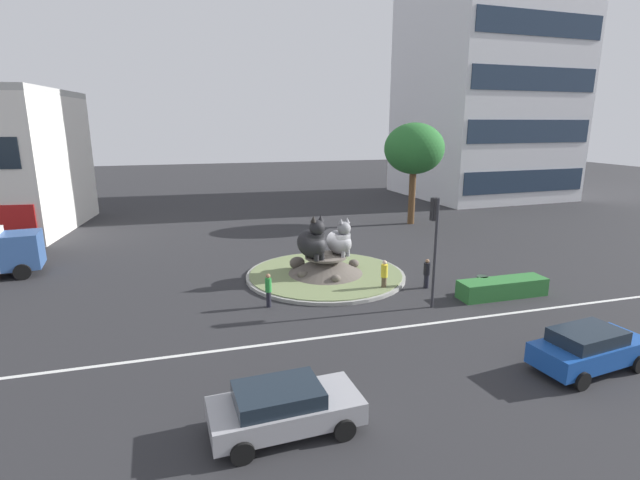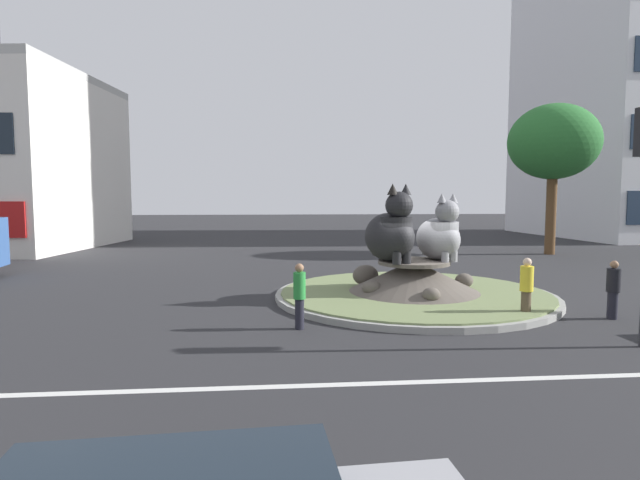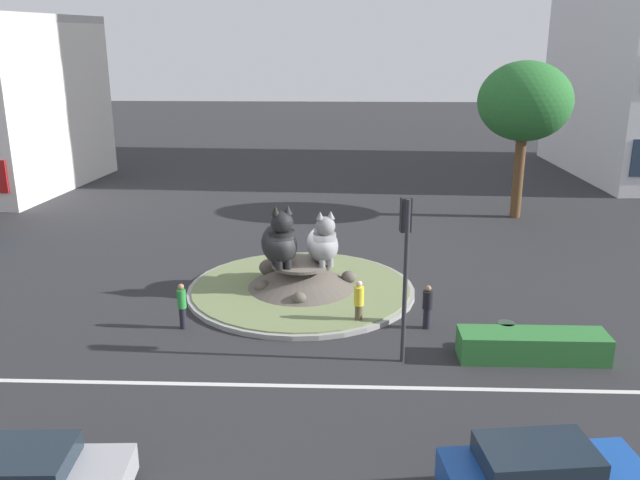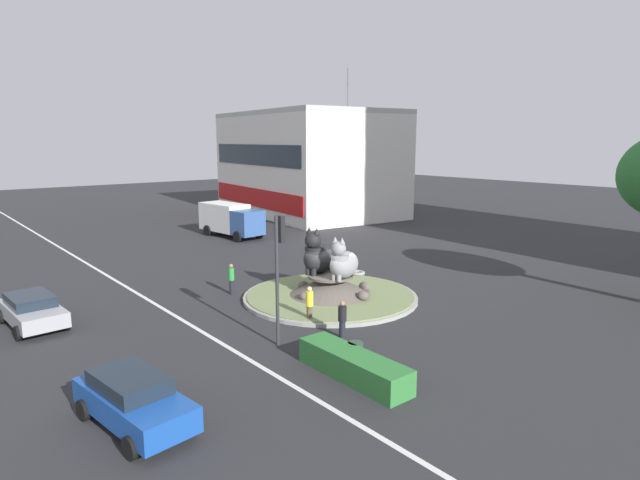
{
  "view_description": "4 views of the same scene",
  "coord_description": "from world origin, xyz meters",
  "px_view_note": "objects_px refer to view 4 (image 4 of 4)",
  "views": [
    {
      "loc": [
        -7.34,
        -24.38,
        8.54
      ],
      "look_at": [
        -0.17,
        0.58,
        2.03
      ],
      "focal_mm": 26.33,
      "sensor_mm": 36.0,
      "label": 1
    },
    {
      "loc": [
        -4.49,
        -16.1,
        3.3
      ],
      "look_at": [
        -2.85,
        2.48,
        1.72
      ],
      "focal_mm": 28.58,
      "sensor_mm": 36.0,
      "label": 2
    },
    {
      "loc": [
        1.67,
        -24.7,
        9.8
      ],
      "look_at": [
        0.74,
        0.46,
        2.04
      ],
      "focal_mm": 37.29,
      "sensor_mm": 36.0,
      "label": 3
    },
    {
      "loc": [
        20.25,
        -17.26,
        8.12
      ],
      "look_at": [
        -1.83,
        0.81,
        2.72
      ],
      "focal_mm": 29.84,
      "sensor_mm": 36.0,
      "label": 4
    }
  ],
  "objects_px": {
    "pedestrian_green_shirt": "(231,278)",
    "pedestrian_yellow_shirt": "(309,304)",
    "cat_statue_black": "(318,256)",
    "shophouse_block": "(307,163)",
    "delivery_box_truck": "(231,219)",
    "sedan_on_far_lane": "(32,310)",
    "litter_bin": "(355,354)",
    "traffic_light_mast": "(279,256)",
    "pedestrian_black_shirt": "(342,319)",
    "hatchback_near_shophouse": "(133,399)",
    "cat_statue_grey": "(343,263)"
  },
  "relations": [
    {
      "from": "pedestrian_green_shirt",
      "to": "pedestrian_yellow_shirt",
      "type": "distance_m",
      "value": 6.15
    },
    {
      "from": "cat_statue_black",
      "to": "shophouse_block",
      "type": "height_order",
      "value": "shophouse_block"
    },
    {
      "from": "shophouse_block",
      "to": "pedestrian_yellow_shirt",
      "type": "height_order",
      "value": "shophouse_block"
    },
    {
      "from": "delivery_box_truck",
      "to": "pedestrian_green_shirt",
      "type": "bearing_deg",
      "value": -35.61
    },
    {
      "from": "sedan_on_far_lane",
      "to": "litter_bin",
      "type": "relative_size",
      "value": 4.86
    },
    {
      "from": "shophouse_block",
      "to": "pedestrian_green_shirt",
      "type": "distance_m",
      "value": 32.62
    },
    {
      "from": "shophouse_block",
      "to": "pedestrian_green_shirt",
      "type": "bearing_deg",
      "value": -38.44
    },
    {
      "from": "traffic_light_mast",
      "to": "pedestrian_black_shirt",
      "type": "bearing_deg",
      "value": -35.47
    },
    {
      "from": "pedestrian_yellow_shirt",
      "to": "hatchback_near_shophouse",
      "type": "height_order",
      "value": "pedestrian_yellow_shirt"
    },
    {
      "from": "cat_statue_black",
      "to": "sedan_on_far_lane",
      "type": "distance_m",
      "value": 13.51
    },
    {
      "from": "pedestrian_yellow_shirt",
      "to": "hatchback_near_shophouse",
      "type": "distance_m",
      "value": 10.08
    },
    {
      "from": "pedestrian_yellow_shirt",
      "to": "litter_bin",
      "type": "relative_size",
      "value": 1.86
    },
    {
      "from": "traffic_light_mast",
      "to": "hatchback_near_shophouse",
      "type": "bearing_deg",
      "value": -171.76
    },
    {
      "from": "pedestrian_yellow_shirt",
      "to": "pedestrian_black_shirt",
      "type": "height_order",
      "value": "pedestrian_yellow_shirt"
    },
    {
      "from": "cat_statue_black",
      "to": "delivery_box_truck",
      "type": "bearing_deg",
      "value": -123.52
    },
    {
      "from": "cat_statue_black",
      "to": "cat_statue_grey",
      "type": "bearing_deg",
      "value": 81.22
    },
    {
      "from": "litter_bin",
      "to": "pedestrian_yellow_shirt",
      "type": "bearing_deg",
      "value": 161.27
    },
    {
      "from": "traffic_light_mast",
      "to": "pedestrian_green_shirt",
      "type": "distance_m",
      "value": 8.2
    },
    {
      "from": "sedan_on_far_lane",
      "to": "litter_bin",
      "type": "bearing_deg",
      "value": 30.87
    },
    {
      "from": "traffic_light_mast",
      "to": "sedan_on_far_lane",
      "type": "height_order",
      "value": "traffic_light_mast"
    },
    {
      "from": "cat_statue_black",
      "to": "traffic_light_mast",
      "type": "distance_m",
      "value": 7.16
    },
    {
      "from": "pedestrian_black_shirt",
      "to": "hatchback_near_shophouse",
      "type": "bearing_deg",
      "value": -88.88
    },
    {
      "from": "litter_bin",
      "to": "hatchback_near_shophouse",
      "type": "bearing_deg",
      "value": -97.44
    },
    {
      "from": "hatchback_near_shophouse",
      "to": "litter_bin",
      "type": "relative_size",
      "value": 4.98
    },
    {
      "from": "pedestrian_yellow_shirt",
      "to": "sedan_on_far_lane",
      "type": "relative_size",
      "value": 0.38
    },
    {
      "from": "shophouse_block",
      "to": "pedestrian_yellow_shirt",
      "type": "bearing_deg",
      "value": -31.09
    },
    {
      "from": "cat_statue_black",
      "to": "delivery_box_truck",
      "type": "relative_size",
      "value": 0.4
    },
    {
      "from": "shophouse_block",
      "to": "hatchback_near_shophouse",
      "type": "relative_size",
      "value": 4.95
    },
    {
      "from": "pedestrian_green_shirt",
      "to": "hatchback_near_shophouse",
      "type": "distance_m",
      "value": 13.29
    },
    {
      "from": "shophouse_block",
      "to": "pedestrian_black_shirt",
      "type": "height_order",
      "value": "shophouse_block"
    },
    {
      "from": "pedestrian_green_shirt",
      "to": "pedestrian_yellow_shirt",
      "type": "relative_size",
      "value": 0.99
    },
    {
      "from": "sedan_on_far_lane",
      "to": "traffic_light_mast",
      "type": "bearing_deg",
      "value": 36.78
    },
    {
      "from": "pedestrian_yellow_shirt",
      "to": "litter_bin",
      "type": "distance_m",
      "value": 5.03
    },
    {
      "from": "pedestrian_yellow_shirt",
      "to": "pedestrian_green_shirt",
      "type": "bearing_deg",
      "value": 2.78
    },
    {
      "from": "pedestrian_green_shirt",
      "to": "sedan_on_far_lane",
      "type": "height_order",
      "value": "pedestrian_green_shirt"
    },
    {
      "from": "pedestrian_black_shirt",
      "to": "sedan_on_far_lane",
      "type": "height_order",
      "value": "pedestrian_black_shirt"
    },
    {
      "from": "cat_statue_black",
      "to": "litter_bin",
      "type": "height_order",
      "value": "cat_statue_black"
    },
    {
      "from": "cat_statue_black",
      "to": "pedestrian_yellow_shirt",
      "type": "distance_m",
      "value": 4.42
    },
    {
      "from": "pedestrian_green_shirt",
      "to": "litter_bin",
      "type": "xyz_separation_m",
      "value": [
        10.88,
        -1.15,
        -0.44
      ]
    },
    {
      "from": "shophouse_block",
      "to": "pedestrian_yellow_shirt",
      "type": "xyz_separation_m",
      "value": [
        28.9,
        -22.44,
        -4.66
      ]
    },
    {
      "from": "traffic_light_mast",
      "to": "cat_statue_black",
      "type": "bearing_deg",
      "value": 26.8
    },
    {
      "from": "cat_statue_grey",
      "to": "hatchback_near_shophouse",
      "type": "xyz_separation_m",
      "value": [
        5.09,
        -12.58,
        -1.22
      ]
    },
    {
      "from": "hatchback_near_shophouse",
      "to": "litter_bin",
      "type": "distance_m",
      "value": 7.82
    },
    {
      "from": "pedestrian_yellow_shirt",
      "to": "pedestrian_black_shirt",
      "type": "relative_size",
      "value": 1.05
    },
    {
      "from": "cat_statue_black",
      "to": "sedan_on_far_lane",
      "type": "bearing_deg",
      "value": -36.18
    },
    {
      "from": "shophouse_block",
      "to": "delivery_box_truck",
      "type": "bearing_deg",
      "value": -54.93
    },
    {
      "from": "traffic_light_mast",
      "to": "sedan_on_far_lane",
      "type": "relative_size",
      "value": 1.2
    },
    {
      "from": "pedestrian_black_shirt",
      "to": "pedestrian_yellow_shirt",
      "type": "bearing_deg",
      "value": 169.39
    },
    {
      "from": "shophouse_block",
      "to": "litter_bin",
      "type": "distance_m",
      "value": 41.67
    },
    {
      "from": "shophouse_block",
      "to": "sedan_on_far_lane",
      "type": "bearing_deg",
      "value": -49.46
    }
  ]
}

